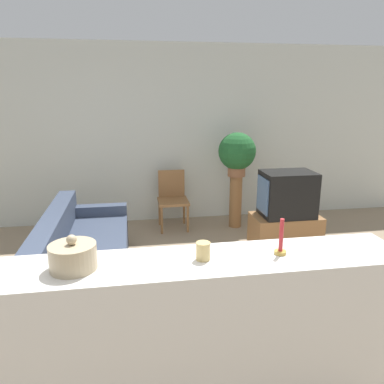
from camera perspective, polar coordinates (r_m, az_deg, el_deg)
The scene contains 12 objects.
ground_plane at distance 3.09m, azimuth -2.10°, elevation -25.08°, with size 14.00×14.00×0.00m, color gray.
wall_back at distance 5.82m, azimuth -6.58°, elevation 8.59°, with size 9.00×0.06×2.70m.
couch at distance 4.21m, azimuth -16.14°, elevation -9.58°, with size 0.83×2.01×0.77m.
tv_stand at distance 4.92m, azimuth 13.95°, elevation -6.21°, with size 0.84×0.48×0.50m.
television at distance 4.76m, azimuth 14.27°, elevation -0.29°, with size 0.64×0.45×0.56m.
wooden_chair at distance 5.60m, azimuth -2.99°, elevation -0.69°, with size 0.44×0.44×0.86m.
plant_stand at distance 5.68m, azimuth 6.65°, elevation -1.44°, with size 0.19×0.19×0.79m.
potted_plant at distance 5.51m, azimuth 6.88°, elevation 6.02°, with size 0.55×0.55×0.64m.
foreground_counter at distance 2.39m, azimuth -0.69°, elevation -22.28°, with size 2.53×0.44×1.09m.
decorative_bowl at distance 2.08m, azimuth -17.68°, elevation -9.34°, with size 0.25×0.25×0.19m.
candle_jar at distance 2.10m, azimuth 1.71°, elevation -8.98°, with size 0.08×0.08×0.10m.
candlestick at distance 2.22m, azimuth 13.38°, elevation -7.59°, with size 0.07×0.07×0.21m.
Camera 1 is at (-0.28, -2.35, 1.99)m, focal length 35.00 mm.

